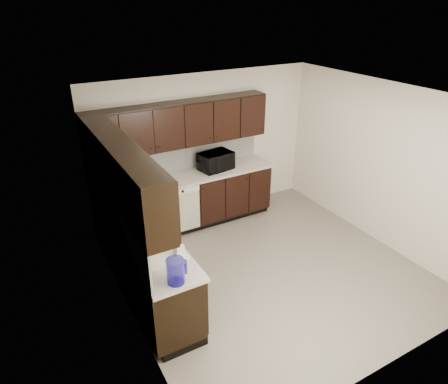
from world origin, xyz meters
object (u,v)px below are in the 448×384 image
Objects in this scene: toaster_oven at (144,180)px; storage_bin at (124,203)px; microwave at (216,161)px; sink at (155,252)px; blue_pitcher at (176,271)px.

toaster_oven is 0.62× the size of storage_bin.
sink is at bearing -144.87° from microwave.
sink is 2.44m from microwave.
toaster_oven is at bearing 50.81° from storage_bin.
storage_bin is at bearing -169.90° from microwave.
microwave is 1.09× the size of storage_bin.
microwave is 1.27m from toaster_oven.
toaster_oven is (0.47, 1.69, 0.16)m from sink.
blue_pitcher reaches higher than toaster_oven.
toaster_oven is 2.42m from blue_pitcher.
microwave reaches higher than blue_pitcher.
blue_pitcher is (-0.48, -2.37, 0.04)m from toaster_oven.
sink is 2.95× the size of blue_pitcher.
blue_pitcher is at bearing -91.50° from sink.
microwave is at bearing 6.55° from toaster_oven.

